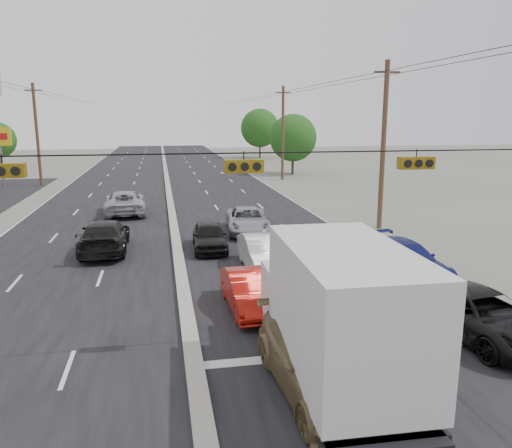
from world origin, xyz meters
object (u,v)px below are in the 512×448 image
Objects in this scene: tree_right_far at (260,128)px; tan_sedan at (321,363)px; pole_sign_far at (0,141)px; queue_car_d at (404,261)px; utility_pole_right_c at (283,133)px; tree_right_mid at (293,138)px; queue_car_b at (263,254)px; oncoming_far at (125,202)px; utility_pole_left_c at (37,134)px; utility_pole_right_b at (383,145)px; queue_car_c at (247,220)px; queue_car_a at (209,236)px; oncoming_near at (104,236)px; box_truck at (337,313)px; red_sedan at (249,292)px; black_suv at (482,315)px.

tan_sedan is (-13.00, -72.41, -4.16)m from tree_right_far.
queue_car_d is (25.27, -34.44, -3.62)m from pole_sign_far.
tan_sedan is (-9.50, -42.41, -4.31)m from utility_pole_right_c.
queue_car_b is (-11.33, -37.12, -3.57)m from tree_right_mid.
oncoming_far is at bearing -53.47° from pole_sign_far.
queue_car_d is at bearing 48.80° from tan_sedan.
utility_pole_left_c is 1.68× the size of oncoming_far.
utility_pole_right_b is (25.00, -25.00, 0.00)m from utility_pole_left_c.
utility_pole_right_c is at bearing 0.00° from pole_sign_far.
queue_car_c is 0.87× the size of oncoming_far.
queue_car_a is 5.31m from oncoming_near.
tree_right_mid is 1.29× the size of tan_sedan.
tan_sedan is at bearing -94.30° from queue_car_b.
queue_car_b is (16.17, -32.12, -4.34)m from utility_pole_left_c.
utility_pole_left_c is at bearing -169.70° from tree_right_mid.
queue_car_b is at bearing -60.96° from queue_car_a.
queue_car_c is at bearing -50.49° from pole_sign_far.
oncoming_far is (-15.76, 7.80, -4.28)m from utility_pole_right_b.
queue_car_c is at bearing -55.69° from utility_pole_left_c.
box_truck is 17.50m from queue_car_c.
red_sedan is at bearing 94.82° from tan_sedan.
tree_right_far reaches higher than pole_sign_far.
queue_car_a reaches higher than red_sedan.
tree_right_far is 60.07m from queue_car_a.
utility_pole_left_c is at bearing 110.57° from black_suv.
tree_right_far is (3.50, 30.00, -0.15)m from utility_pole_right_c.
utility_pole_right_c is 38.34m from red_sedan.
tree_right_far is 64.92m from queue_car_d.
tan_sedan reaches higher than queue_car_a.
utility_pole_right_c is at bearing 77.50° from black_suv.
utility_pole_left_c is at bearing 180.00° from utility_pole_right_c.
tree_right_far reaches higher than queue_car_b.
pole_sign_far is 46.61m from tan_sedan.
utility_pole_left_c is 2.37× the size of queue_car_a.
queue_car_d is at bearing -57.70° from utility_pole_left_c.
tree_right_mid is 38.98m from queue_car_b.
queue_car_a is at bearing 134.37° from queue_car_d.
tree_right_mid is at bearing 70.22° from queue_car_a.
queue_car_b is 0.85× the size of queue_car_d.
utility_pole_right_c is at bearing 0.00° from utility_pole_left_c.
box_truck reaches higher than oncoming_far.
tree_right_mid reaches higher than pole_sign_far.
utility_pole_right_b reaches higher than queue_car_c.
pole_sign_far is 42.87m from queue_car_d.
box_truck is at bearing -133.43° from queue_car_d.
box_truck is 9.62m from queue_car_d.
oncoming_near is at bearing 120.38° from red_sedan.
black_suv is (21.39, -40.31, -4.37)m from utility_pole_left_c.
utility_pole_right_c is 34.86m from queue_car_d.
box_truck is 25.76m from oncoming_far.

